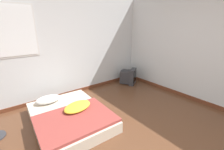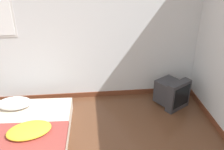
# 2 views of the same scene
# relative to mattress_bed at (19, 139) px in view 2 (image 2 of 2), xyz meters

# --- Properties ---
(wall_back) EXTENTS (7.36, 0.08, 2.60)m
(wall_back) POSITION_rel_mattress_bed_xyz_m (0.36, 1.23, 1.16)
(wall_back) COLOR silver
(wall_back) RESTS_ON ground_plane
(mattress_bed) EXTENTS (1.37, 1.79, 0.35)m
(mattress_bed) POSITION_rel_mattress_bed_xyz_m (0.00, 0.00, 0.00)
(mattress_bed) COLOR beige
(mattress_bed) RESTS_ON ground_plane
(crt_tv) EXTENTS (0.59, 0.60, 0.50)m
(crt_tv) POSITION_rel_mattress_bed_xyz_m (2.36, 0.78, 0.10)
(crt_tv) COLOR #333338
(crt_tv) RESTS_ON ground_plane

